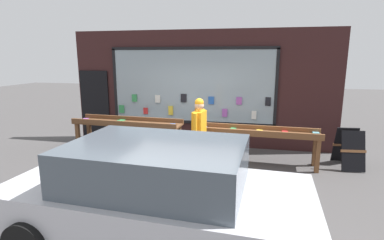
{
  "coord_description": "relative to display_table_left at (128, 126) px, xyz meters",
  "views": [
    {
      "loc": [
        1.56,
        -5.88,
        2.5
      ],
      "look_at": [
        0.1,
        0.85,
        1.04
      ],
      "focal_mm": 28.0,
      "sensor_mm": 36.0,
      "label": 1
    }
  ],
  "objects": [
    {
      "name": "small_dog",
      "position": [
        2.46,
        -0.67,
        -0.5
      ],
      "size": [
        0.3,
        0.61,
        0.41
      ],
      "rotation": [
        0.0,
        0.0,
        1.37
      ],
      "color": "#99724C",
      "rests_on": "ground_plane"
    },
    {
      "name": "sandwich_board_sign",
      "position": [
        5.31,
        0.26,
        -0.32
      ],
      "size": [
        0.59,
        0.81,
        0.89
      ],
      "rotation": [
        0.0,
        0.0,
        0.1
      ],
      "color": "black",
      "rests_on": "ground_plane"
    },
    {
      "name": "shopfront_facade",
      "position": [
        1.57,
        1.34,
        0.84
      ],
      "size": [
        7.44,
        0.29,
        3.23
      ],
      "color": "#331919",
      "rests_on": "ground_plane"
    },
    {
      "name": "display_table_left",
      "position": [
        0.0,
        0.0,
        0.0
      ],
      "size": [
        2.83,
        0.77,
        0.96
      ],
      "color": "brown",
      "rests_on": "ground_plane"
    },
    {
      "name": "ground_plane",
      "position": [
        1.63,
        -1.04,
        -0.78
      ],
      "size": [
        40.0,
        40.0,
        0.0
      ],
      "primitive_type": "plane",
      "color": "#474444"
    },
    {
      "name": "person_browsing",
      "position": [
        1.96,
        -0.51,
        0.15
      ],
      "size": [
        0.27,
        0.64,
        1.61
      ],
      "rotation": [
        0.0,
        0.0,
        1.44
      ],
      "color": "#2D334C",
      "rests_on": "ground_plane"
    },
    {
      "name": "display_table_right",
      "position": [
        3.26,
        0.0,
        -0.06
      ],
      "size": [
        2.82,
        0.7,
        0.88
      ],
      "color": "brown",
      "rests_on": "ground_plane"
    },
    {
      "name": "parked_car",
      "position": [
        1.95,
        -3.41,
        -0.04
      ],
      "size": [
        4.11,
        2.12,
        1.41
      ],
      "rotation": [
        0.0,
        0.0,
        -0.05
      ],
      "color": "silver",
      "rests_on": "ground_plane"
    }
  ]
}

